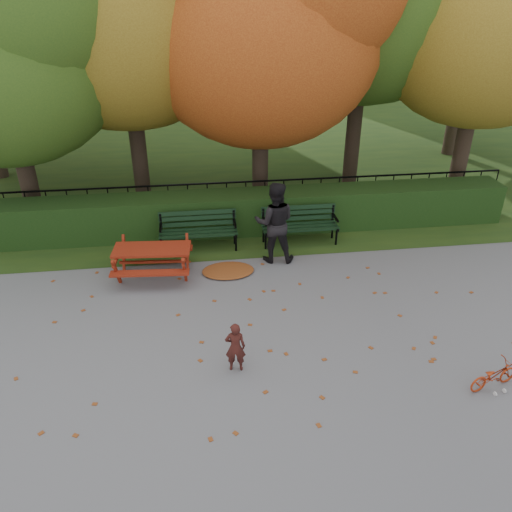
{
  "coord_description": "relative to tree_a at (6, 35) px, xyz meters",
  "views": [
    {
      "loc": [
        -1.32,
        -6.85,
        5.5
      ],
      "look_at": [
        -0.26,
        1.3,
        1.0
      ],
      "focal_mm": 35.0,
      "sensor_mm": 36.0,
      "label": 1
    }
  ],
  "objects": [
    {
      "name": "ground",
      "position": [
        5.19,
        -5.58,
        -4.52
      ],
      "size": [
        90.0,
        90.0,
        0.0
      ],
      "primitive_type": "plane",
      "color": "slate",
      "rests_on": "ground"
    },
    {
      "name": "grass_strip",
      "position": [
        5.19,
        8.42,
        -4.52
      ],
      "size": [
        90.0,
        90.0,
        0.0
      ],
      "primitive_type": "plane",
      "color": "#1E3914",
      "rests_on": "ground"
    },
    {
      "name": "hedge",
      "position": [
        5.19,
        -1.08,
        -4.02
      ],
      "size": [
        13.0,
        0.9,
        1.0
      ],
      "primitive_type": "cube",
      "color": "black",
      "rests_on": "ground"
    },
    {
      "name": "iron_fence",
      "position": [
        5.19,
        -0.28,
        -3.98
      ],
      "size": [
        14.0,
        0.04,
        1.02
      ],
      "color": "black",
      "rests_on": "ground"
    },
    {
      "name": "tree_a",
      "position": [
        0.0,
        0.0,
        0.0
      ],
      "size": [
        5.88,
        5.6,
        7.48
      ],
      "color": "black",
      "rests_on": "ground"
    },
    {
      "name": "tree_c",
      "position": [
        6.02,
        0.38,
        0.3
      ],
      "size": [
        6.3,
        6.0,
        8.0
      ],
      "color": "black",
      "rests_on": "ground"
    },
    {
      "name": "tree_e",
      "position": [
        11.71,
        0.19,
        0.56
      ],
      "size": [
        6.09,
        5.8,
        8.16
      ],
      "color": "black",
      "rests_on": "ground"
    },
    {
      "name": "bench_left",
      "position": [
        3.89,
        -1.88,
        -4.0
      ],
      "size": [
        1.8,
        0.57,
        0.88
      ],
      "color": "black",
      "rests_on": "ground"
    },
    {
      "name": "bench_right",
      "position": [
        6.29,
        -1.88,
        -4.0
      ],
      "size": [
        1.8,
        0.57,
        0.88
      ],
      "color": "black",
      "rests_on": "ground"
    },
    {
      "name": "picnic_table",
      "position": [
        2.9,
        -3.08,
        -3.99
      ],
      "size": [
        1.68,
        1.4,
        0.77
      ],
      "rotation": [
        0.0,
        0.0,
        -0.08
      ],
      "color": "maroon",
      "rests_on": "ground"
    },
    {
      "name": "leaf_pile",
      "position": [
        4.47,
        -3.11,
        -4.48
      ],
      "size": [
        1.17,
        0.85,
        0.08
      ],
      "primitive_type": "ellipsoid",
      "rotation": [
        0.0,
        0.0,
        -0.06
      ],
      "color": "brown",
      "rests_on": "ground"
    },
    {
      "name": "leaf_scatter",
      "position": [
        5.19,
        -5.28,
        -4.51
      ],
      "size": [
        9.0,
        5.7,
        0.01
      ],
      "primitive_type": null,
      "color": "brown",
      "rests_on": "ground"
    },
    {
      "name": "child",
      "position": [
        4.35,
        -6.21,
        -4.07
      ],
      "size": [
        0.35,
        0.25,
        0.9
      ],
      "primitive_type": "imported",
      "rotation": [
        0.0,
        0.0,
        3.03
      ],
      "color": "#3F1814",
      "rests_on": "ground"
    },
    {
      "name": "adult",
      "position": [
        5.55,
        -2.68,
        -3.6
      ],
      "size": [
        0.99,
        0.82,
        1.84
      ],
      "primitive_type": "imported",
      "rotation": [
        0.0,
        0.0,
        2.99
      ],
      "color": "black",
      "rests_on": "ground"
    },
    {
      "name": "bicycle",
      "position": [
        8.24,
        -7.13,
        -4.29
      ],
      "size": [
        0.91,
        0.51,
        0.46
      ],
      "primitive_type": "imported",
      "rotation": [
        0.0,
        0.0,
        1.82
      ],
      "color": "#A42E0F",
      "rests_on": "ground"
    }
  ]
}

